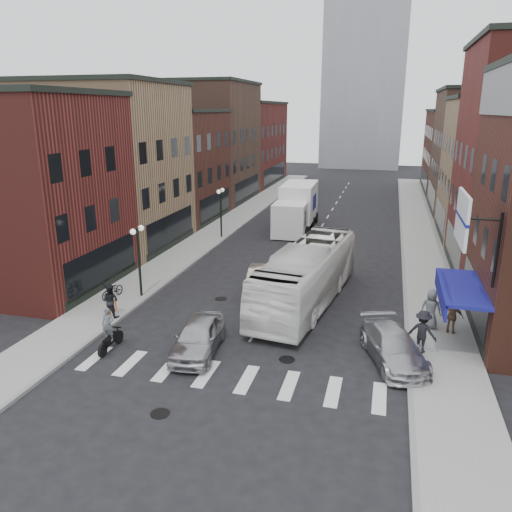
{
  "coord_description": "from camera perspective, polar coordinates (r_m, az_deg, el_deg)",
  "views": [
    {
      "loc": [
        5.67,
        -19.8,
        10.24
      ],
      "look_at": [
        -0.87,
        4.63,
        2.79
      ],
      "focal_mm": 35.0,
      "sensor_mm": 36.0,
      "label": 1
    }
  ],
  "objects": [
    {
      "name": "billboard_sign",
      "position": [
        20.92,
        22.73,
        3.81
      ],
      "size": [
        1.52,
        3.0,
        3.7
      ],
      "color": "black",
      "rests_on": "ground"
    },
    {
      "name": "awning_blue",
      "position": [
        23.79,
        22.03,
        -3.5
      ],
      "size": [
        1.8,
        5.0,
        0.78
      ],
      "color": "navy",
      "rests_on": "ground"
    },
    {
      "name": "crosswalk_stripes",
      "position": [
        20.48,
        -3.27,
        -13.62
      ],
      "size": [
        12.0,
        2.2,
        0.01
      ],
      "primitive_type": "cube",
      "color": "silver",
      "rests_on": "ground"
    },
    {
      "name": "bldg_left_mid_a",
      "position": [
        39.83,
        -16.62,
        9.85
      ],
      "size": [
        10.3,
        10.2,
        12.3
      ],
      "color": "#A4805A",
      "rests_on": "ground"
    },
    {
      "name": "sidewalk_right",
      "position": [
        43.11,
        18.31,
        1.93
      ],
      "size": [
        3.0,
        74.0,
        0.15
      ],
      "primitive_type": "cube",
      "color": "gray",
      "rests_on": "ground"
    },
    {
      "name": "ground",
      "position": [
        23.0,
        -0.91,
        -10.02
      ],
      "size": [
        160.0,
        160.0,
        0.0
      ],
      "primitive_type": "plane",
      "color": "black",
      "rests_on": "ground"
    },
    {
      "name": "ped_right_b",
      "position": [
        25.12,
        21.52,
        -6.43
      ],
      "size": [
        1.05,
        0.66,
        1.66
      ],
      "primitive_type": "imported",
      "rotation": [
        0.0,
        0.0,
        2.95
      ],
      "color": "brown",
      "rests_on": "sidewalk_right"
    },
    {
      "name": "ped_right_c",
      "position": [
        25.29,
        19.36,
        -5.71
      ],
      "size": [
        1.06,
        0.82,
        1.93
      ],
      "primitive_type": "imported",
      "rotation": [
        0.0,
        0.0,
        2.91
      ],
      "color": "#55575C",
      "rests_on": "sidewalk_right"
    },
    {
      "name": "sedan_left_near",
      "position": [
        22.09,
        -6.64,
        -9.14
      ],
      "size": [
        2.29,
        4.59,
        1.5
      ],
      "primitive_type": "imported",
      "rotation": [
        0.0,
        0.0,
        0.12
      ],
      "color": "#ABACB0",
      "rests_on": "ground"
    },
    {
      "name": "ped_left_solo",
      "position": [
        26.17,
        -16.28,
        -4.93
      ],
      "size": [
        0.88,
        0.57,
        1.72
      ],
      "primitive_type": "imported",
      "rotation": [
        0.0,
        0.0,
        3.04
      ],
      "color": "black",
      "rests_on": "sidewalk_left"
    },
    {
      "name": "bldg_left_mid_b",
      "position": [
        48.7,
        -10.38,
        10.15
      ],
      "size": [
        10.3,
        10.2,
        10.3
      ],
      "color": "#4D261B",
      "rests_on": "ground"
    },
    {
      "name": "curb_right",
      "position": [
        43.06,
        16.32,
        1.98
      ],
      "size": [
        0.2,
        74.0,
        0.16
      ],
      "primitive_type": "cube",
      "color": "gray",
      "rests_on": "ground"
    },
    {
      "name": "bldg_left_far_a",
      "position": [
        58.68,
        -5.81,
        12.82
      ],
      "size": [
        10.3,
        12.2,
        13.3
      ],
      "color": "#503428",
      "rests_on": "ground"
    },
    {
      "name": "curb_car",
      "position": [
        22.0,
        15.44,
        -9.97
      ],
      "size": [
        3.39,
        5.1,
        1.37
      ],
      "primitive_type": "imported",
      "rotation": [
        0.0,
        0.0,
        0.34
      ],
      "color": "#B0B0B4",
      "rests_on": "ground"
    },
    {
      "name": "motorcycle_rider",
      "position": [
        22.97,
        -16.45,
        -8.2
      ],
      "size": [
        0.57,
        1.96,
        2.0
      ],
      "rotation": [
        0.0,
        0.0,
        0.08
      ],
      "color": "black",
      "rests_on": "ground"
    },
    {
      "name": "streetlamp_near",
      "position": [
        28.13,
        -13.31,
        0.86
      ],
      "size": [
        0.32,
        1.22,
        4.11
      ],
      "color": "black",
      "rests_on": "ground"
    },
    {
      "name": "ped_right_a",
      "position": [
        22.75,
        18.49,
        -8.19
      ],
      "size": [
        1.36,
        1.0,
        1.9
      ],
      "primitive_type": "imported",
      "rotation": [
        0.0,
        0.0,
        2.78
      ],
      "color": "black",
      "rests_on": "sidewalk_right"
    },
    {
      "name": "bldg_left_near",
      "position": [
        32.23,
        -25.3,
        6.67
      ],
      "size": [
        10.3,
        9.2,
        11.3
      ],
      "color": "maroon",
      "rests_on": "ground"
    },
    {
      "name": "transit_bus",
      "position": [
        27.17,
        5.85,
        -2.15
      ],
      "size": [
        4.26,
        11.97,
        3.26
      ],
      "primitive_type": "imported",
      "rotation": [
        0.0,
        0.0,
        -0.13
      ],
      "color": "white",
      "rests_on": "ground"
    },
    {
      "name": "bike_rack",
      "position": [
        26.75,
        -16.06,
        -5.5
      ],
      "size": [
        0.08,
        0.68,
        0.8
      ],
      "color": "#D8590C",
      "rests_on": "sidewalk_left"
    },
    {
      "name": "bldg_left_far_b",
      "position": [
        71.98,
        -1.78,
        12.75
      ],
      "size": [
        10.3,
        16.2,
        11.3
      ],
      "color": "maroon",
      "rests_on": "ground"
    },
    {
      "name": "box_truck",
      "position": [
        44.08,
        4.65,
        5.5
      ],
      "size": [
        2.95,
        9.08,
        3.92
      ],
      "rotation": [
        0.0,
        0.0,
        0.03
      ],
      "color": "white",
      "rests_on": "ground"
    },
    {
      "name": "bldg_right_far_b",
      "position": [
        69.62,
        23.08,
        10.94
      ],
      "size": [
        10.3,
        16.2,
        10.3
      ],
      "color": "#4D261B",
      "rests_on": "ground"
    },
    {
      "name": "bldg_right_far_a",
      "position": [
        55.74,
        25.03,
        10.71
      ],
      "size": [
        10.3,
        12.2,
        12.3
      ],
      "color": "#503428",
      "rests_on": "ground"
    },
    {
      "name": "curb_left",
      "position": [
        44.86,
        -1.83,
        3.21
      ],
      "size": [
        0.2,
        74.0,
        0.16
      ],
      "primitive_type": "cube",
      "color": "gray",
      "rests_on": "ground"
    },
    {
      "name": "parked_bicycle",
      "position": [
        28.87,
        -16.08,
        -3.78
      ],
      "size": [
        0.87,
        1.76,
        0.88
      ],
      "primitive_type": "imported",
      "rotation": [
        0.0,
        0.0,
        -0.17
      ],
      "color": "black",
      "rests_on": "sidewalk_left"
    },
    {
      "name": "sedan_left_far",
      "position": [
        28.22,
        0.85,
        -3.08
      ],
      "size": [
        2.33,
        5.17,
        1.65
      ],
      "primitive_type": "imported",
      "rotation": [
        0.0,
        0.0,
        0.12
      ],
      "color": "#BEAE9A",
      "rests_on": "ground"
    },
    {
      "name": "streetlamp_far",
      "position": [
        40.66,
        -4.05,
        5.99
      ],
      "size": [
        0.32,
        1.22,
        4.11
      ],
      "color": "black",
      "rests_on": "ground"
    },
    {
      "name": "bldg_right_mid_b",
      "position": [
        45.02,
        27.19,
        8.78
      ],
      "size": [
        10.3,
        10.2,
        11.3
      ],
      "color": "#A4805A",
      "rests_on": "ground"
    },
    {
      "name": "distant_tower",
      "position": [
        99.07,
        12.7,
        24.61
      ],
      "size": [
        14.0,
        14.0,
        50.0
      ],
      "primitive_type": "cube",
      "color": "#9399A0",
      "rests_on": "ground"
    },
    {
      "name": "sidewalk_left",
      "position": [
        45.29,
        -3.66,
        3.41
      ],
      "size": [
        3.0,
        74.0,
        0.15
      ],
      "primitive_type": "cube",
      "color": "gray",
      "rests_on": "ground"
    }
  ]
}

